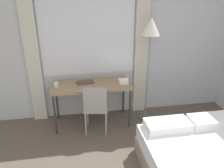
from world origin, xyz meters
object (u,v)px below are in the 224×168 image
at_px(standing_lamp, 151,34).
at_px(book, 85,82).
at_px(desk, 91,87).
at_px(mug, 56,85).
at_px(telephone, 123,81).
at_px(desk_chair, 96,106).

height_order(standing_lamp, book, standing_lamp).
bearing_deg(desk, book, 140.42).
bearing_deg(mug, telephone, -1.36).
height_order(desk_chair, standing_lamp, standing_lamp).
bearing_deg(telephone, standing_lamp, 3.23).
bearing_deg(book, telephone, -10.43).
xyz_separation_m(standing_lamp, telephone, (-0.46, -0.03, -0.80)).
bearing_deg(book, mug, -169.15).
height_order(standing_lamp, mug, standing_lamp).
bearing_deg(mug, book, 10.85).
xyz_separation_m(telephone, book, (-0.67, 0.12, -0.03)).
relative_size(desk, standing_lamp, 0.72).
bearing_deg(desk_chair, telephone, 35.65).
relative_size(standing_lamp, book, 5.87).
height_order(desk, desk_chair, desk_chair).
relative_size(book, mug, 3.80).
bearing_deg(standing_lamp, book, 175.07).
relative_size(desk_chair, standing_lamp, 0.47).
xyz_separation_m(desk_chair, standing_lamp, (0.98, 0.29, 1.11)).
xyz_separation_m(desk, desk_chair, (0.04, -0.30, -0.20)).
bearing_deg(mug, desk_chair, -24.67).
relative_size(desk, telephone, 7.83).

